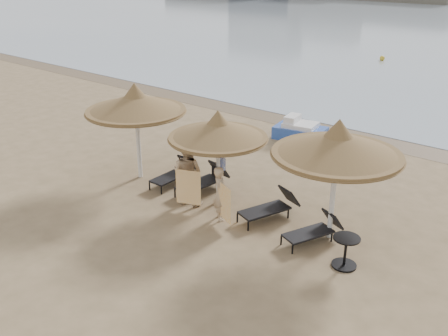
{
  "coord_description": "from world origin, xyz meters",
  "views": [
    {
      "loc": [
        8.36,
        -9.2,
        6.85
      ],
      "look_at": [
        -0.05,
        1.2,
        1.16
      ],
      "focal_mm": 40.0,
      "sensor_mm": 36.0,
      "label": 1
    }
  ],
  "objects_px": {
    "lounger_far_left": "(176,173)",
    "lounger_near_right": "(272,206)",
    "side_table": "(345,253)",
    "person_right": "(220,189)",
    "lounger_near_left": "(205,180)",
    "palapa_right": "(338,145)",
    "palapa_center": "(218,130)",
    "lounger_far_right": "(315,229)",
    "person_left": "(187,168)",
    "pedal_boat": "(300,131)",
    "palapa_left": "(135,103)"
  },
  "relations": [
    {
      "from": "lounger_near_left",
      "to": "person_left",
      "type": "bearing_deg",
      "value": -73.47
    },
    {
      "from": "lounger_far_left",
      "to": "lounger_near_left",
      "type": "distance_m",
      "value": 1.15
    },
    {
      "from": "lounger_far_right",
      "to": "person_right",
      "type": "height_order",
      "value": "person_right"
    },
    {
      "from": "palapa_center",
      "to": "lounger_far_left",
      "type": "bearing_deg",
      "value": 173.67
    },
    {
      "from": "lounger_far_left",
      "to": "lounger_near_right",
      "type": "distance_m",
      "value": 3.79
    },
    {
      "from": "lounger_far_right",
      "to": "person_right",
      "type": "distance_m",
      "value": 2.81
    },
    {
      "from": "palapa_right",
      "to": "lounger_near_left",
      "type": "relative_size",
      "value": 1.72
    },
    {
      "from": "lounger_far_left",
      "to": "pedal_boat",
      "type": "relative_size",
      "value": 0.81
    },
    {
      "from": "lounger_far_left",
      "to": "lounger_far_right",
      "type": "xyz_separation_m",
      "value": [
        5.36,
        -0.35,
        -0.02
      ]
    },
    {
      "from": "person_left",
      "to": "palapa_left",
      "type": "bearing_deg",
      "value": -20.32
    },
    {
      "from": "lounger_far_left",
      "to": "lounger_near_left",
      "type": "bearing_deg",
      "value": 6.08
    },
    {
      "from": "palapa_right",
      "to": "lounger_near_right",
      "type": "bearing_deg",
      "value": -177.18
    },
    {
      "from": "lounger_far_left",
      "to": "palapa_left",
      "type": "bearing_deg",
      "value": -161.86
    },
    {
      "from": "palapa_right",
      "to": "lounger_far_right",
      "type": "relative_size",
      "value": 1.9
    },
    {
      "from": "lounger_near_right",
      "to": "side_table",
      "type": "relative_size",
      "value": 2.43
    },
    {
      "from": "palapa_left",
      "to": "side_table",
      "type": "relative_size",
      "value": 4.14
    },
    {
      "from": "palapa_left",
      "to": "person_left",
      "type": "height_order",
      "value": "palapa_left"
    },
    {
      "from": "palapa_center",
      "to": "person_left",
      "type": "bearing_deg",
      "value": -138.34
    },
    {
      "from": "lounger_far_left",
      "to": "side_table",
      "type": "distance_m",
      "value": 6.56
    },
    {
      "from": "lounger_near_right",
      "to": "side_table",
      "type": "height_order",
      "value": "lounger_near_right"
    },
    {
      "from": "lounger_far_right",
      "to": "person_left",
      "type": "relative_size",
      "value": 0.76
    },
    {
      "from": "person_right",
      "to": "palapa_left",
      "type": "bearing_deg",
      "value": 33.66
    },
    {
      "from": "palapa_center",
      "to": "pedal_boat",
      "type": "distance_m",
      "value": 6.82
    },
    {
      "from": "palapa_left",
      "to": "palapa_center",
      "type": "distance_m",
      "value": 3.24
    },
    {
      "from": "palapa_left",
      "to": "lounger_near_right",
      "type": "distance_m",
      "value": 5.5
    },
    {
      "from": "lounger_near_right",
      "to": "lounger_far_right",
      "type": "relative_size",
      "value": 1.1
    },
    {
      "from": "person_right",
      "to": "pedal_boat",
      "type": "bearing_deg",
      "value": -34.58
    },
    {
      "from": "palapa_left",
      "to": "palapa_center",
      "type": "relative_size",
      "value": 1.12
    },
    {
      "from": "lounger_near_right",
      "to": "person_left",
      "type": "bearing_deg",
      "value": -142.31
    },
    {
      "from": "lounger_far_right",
      "to": "person_left",
      "type": "xyz_separation_m",
      "value": [
        -4.05,
        -0.48,
        0.81
      ]
    },
    {
      "from": "palapa_center",
      "to": "palapa_right",
      "type": "distance_m",
      "value": 3.6
    },
    {
      "from": "palapa_right",
      "to": "palapa_center",
      "type": "bearing_deg",
      "value": -175.5
    },
    {
      "from": "palapa_center",
      "to": "side_table",
      "type": "bearing_deg",
      "value": -8.96
    },
    {
      "from": "palapa_left",
      "to": "person_right",
      "type": "relative_size",
      "value": 1.76
    },
    {
      "from": "lounger_far_right",
      "to": "person_left",
      "type": "height_order",
      "value": "person_left"
    },
    {
      "from": "lounger_near_left",
      "to": "lounger_far_right",
      "type": "distance_m",
      "value": 4.25
    },
    {
      "from": "lounger_far_left",
      "to": "person_right",
      "type": "xyz_separation_m",
      "value": [
        2.69,
        -0.98,
        0.57
      ]
    },
    {
      "from": "side_table",
      "to": "pedal_boat",
      "type": "relative_size",
      "value": 0.36
    },
    {
      "from": "person_left",
      "to": "lounger_near_right",
      "type": "bearing_deg",
      "value": -173.71
    },
    {
      "from": "lounger_near_left",
      "to": "pedal_boat",
      "type": "height_order",
      "value": "pedal_boat"
    },
    {
      "from": "lounger_far_right",
      "to": "lounger_near_right",
      "type": "bearing_deg",
      "value": -168.78
    },
    {
      "from": "lounger_near_right",
      "to": "lounger_far_right",
      "type": "distance_m",
      "value": 1.61
    },
    {
      "from": "lounger_far_left",
      "to": "side_table",
      "type": "xyz_separation_m",
      "value": [
        6.49,
        -0.93,
        0.02
      ]
    },
    {
      "from": "palapa_left",
      "to": "palapa_right",
      "type": "height_order",
      "value": "palapa_right"
    },
    {
      "from": "palapa_center",
      "to": "lounger_far_right",
      "type": "relative_size",
      "value": 1.68
    },
    {
      "from": "lounger_far_right",
      "to": "pedal_boat",
      "type": "bearing_deg",
      "value": 146.64
    },
    {
      "from": "palapa_center",
      "to": "person_right",
      "type": "xyz_separation_m",
      "value": [
        0.71,
        -0.76,
        -1.37
      ]
    },
    {
      "from": "palapa_center",
      "to": "person_right",
      "type": "height_order",
      "value": "palapa_center"
    },
    {
      "from": "person_right",
      "to": "lounger_near_left",
      "type": "bearing_deg",
      "value": 5.74
    },
    {
      "from": "palapa_center",
      "to": "palapa_right",
      "type": "relative_size",
      "value": 0.88
    }
  ]
}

